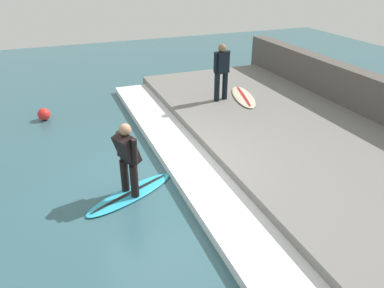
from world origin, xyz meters
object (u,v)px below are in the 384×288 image
surfer_waiting_near (222,69)px  surfboard_waiting_near (243,97)px  marker_buoy (44,114)px  surfboard_riding (131,194)px  surfer_riding (127,156)px

surfer_waiting_near → surfboard_waiting_near: surfer_waiting_near is taller
surfer_waiting_near → marker_buoy: bearing=166.1°
surfboard_waiting_near → surfboard_riding: bearing=-142.2°
surfboard_riding → surfer_riding: surfer_riding is taller
surfboard_riding → surfboard_waiting_near: (4.11, 3.19, 0.36)m
surfer_riding → marker_buoy: size_ratio=4.18×
surfboard_riding → marker_buoy: size_ratio=5.82×
surfer_riding → surfer_waiting_near: (3.41, 3.27, 0.40)m
marker_buoy → surfboard_riding: bearing=-72.7°
marker_buoy → surfer_riding: bearing=-72.7°
surfboard_riding → surfer_riding: (0.00, 0.00, 0.82)m
surfer_riding → surfboard_waiting_near: 5.22m
surfboard_riding → marker_buoy: bearing=107.3°
surfer_riding → surfer_waiting_near: bearing=43.8°
surfboard_riding → marker_buoy: 4.66m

